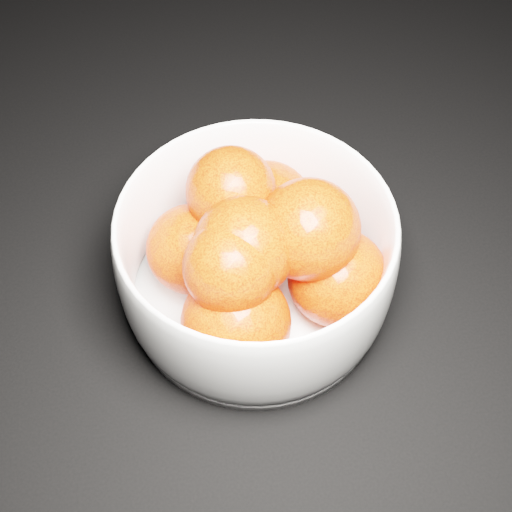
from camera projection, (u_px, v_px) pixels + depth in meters
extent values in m
cylinder|color=white|center=(256.00, 293.00, 0.54)|extent=(0.19, 0.19, 0.01)
sphere|color=red|center=(267.00, 207.00, 0.54)|extent=(0.07, 0.07, 0.07)
sphere|color=red|center=(192.00, 249.00, 0.52)|extent=(0.07, 0.07, 0.07)
sphere|color=red|center=(236.00, 323.00, 0.48)|extent=(0.08, 0.08, 0.08)
sphere|color=red|center=(337.00, 278.00, 0.50)|extent=(0.07, 0.07, 0.07)
sphere|color=red|center=(231.00, 191.00, 0.50)|extent=(0.06, 0.06, 0.06)
sphere|color=red|center=(231.00, 267.00, 0.46)|extent=(0.06, 0.06, 0.06)
sphere|color=red|center=(308.00, 230.00, 0.48)|extent=(0.07, 0.07, 0.07)
sphere|color=red|center=(244.00, 247.00, 0.47)|extent=(0.07, 0.07, 0.07)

